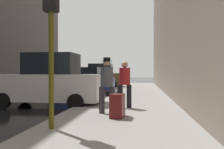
{
  "coord_description": "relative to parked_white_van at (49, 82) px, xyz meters",
  "views": [
    {
      "loc": [
        6.58,
        -10.61,
        1.45
      ],
      "look_at": [
        4.9,
        3.39,
        1.33
      ],
      "focal_mm": 40.0,
      "sensor_mm": 36.0,
      "label": 1
    }
  ],
  "objects": [
    {
      "name": "pedestrian_in_red_jacket",
      "position": [
        3.31,
        -1.06,
        0.07
      ],
      "size": [
        0.5,
        0.4,
        1.71
      ],
      "color": "black",
      "rests_on": "sidewalk"
    },
    {
      "name": "pedestrian_with_beanie",
      "position": [
        2.82,
        -2.33,
        0.1
      ],
      "size": [
        0.53,
        0.49,
        1.78
      ],
      "color": "#333338",
      "rests_on": "sidewalk"
    },
    {
      "name": "parked_white_van",
      "position": [
        0.0,
        0.0,
        0.0
      ],
      "size": [
        4.63,
        2.13,
        2.25
      ],
      "color": "silver",
      "rests_on": "ground_plane"
    },
    {
      "name": "fire_hydrant",
      "position": [
        1.8,
        2.93,
        -0.54
      ],
      "size": [
        0.42,
        0.22,
        0.7
      ],
      "color": "red",
      "rests_on": "sidewalk"
    },
    {
      "name": "traffic_light",
      "position": [
        1.85,
        -4.63,
        1.73
      ],
      "size": [
        0.32,
        0.32,
        3.6
      ],
      "color": "#514C0F",
      "rests_on": "sidewalk"
    },
    {
      "name": "parked_blue_sedan",
      "position": [
        0.0,
        6.28,
        -0.18
      ],
      "size": [
        4.21,
        2.09,
        1.79
      ],
      "color": "navy",
      "rests_on": "ground_plane"
    },
    {
      "name": "sidewalk",
      "position": [
        3.35,
        0.42,
        -0.96
      ],
      "size": [
        4.0,
        40.0,
        0.15
      ],
      "primitive_type": "cube",
      "color": "gray",
      "rests_on": "ground_plane"
    },
    {
      "name": "rolling_suitcase",
      "position": [
        3.24,
        -3.06,
        -0.54
      ],
      "size": [
        0.42,
        0.59,
        1.04
      ],
      "color": "#591414",
      "rests_on": "sidewalk"
    },
    {
      "name": "duffel_bag",
      "position": [
        2.13,
        3.39,
        -0.74
      ],
      "size": [
        0.32,
        0.44,
        0.28
      ],
      "color": "black",
      "rests_on": "sidewalk"
    },
    {
      "name": "parked_bronze_suv",
      "position": [
        0.0,
        12.55,
        0.0
      ],
      "size": [
        4.6,
        2.06,
        2.25
      ],
      "color": "brown",
      "rests_on": "ground_plane"
    }
  ]
}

